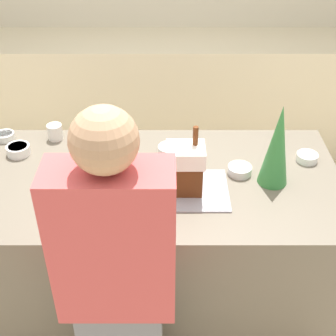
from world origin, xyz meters
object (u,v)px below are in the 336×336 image
(gingerbread_house, at_px, (185,167))
(decorative_tree, at_px, (277,146))
(candy_bowl_front_corner, at_px, (240,170))
(person, at_px, (118,293))
(candy_bowl_near_tray_left, at_px, (307,157))
(candy_bowl_far_left, at_px, (169,150))
(mug, at_px, (55,132))
(candy_bowl_center_rear, at_px, (18,150))
(baking_tray, at_px, (185,190))
(candy_bowl_far_right, at_px, (5,136))

(gingerbread_house, height_order, decorative_tree, decorative_tree)
(candy_bowl_front_corner, xyz_separation_m, person, (-0.54, -0.69, -0.08))
(gingerbread_house, bearing_deg, candy_bowl_near_tray_left, 21.66)
(gingerbread_house, relative_size, candy_bowl_near_tray_left, 2.99)
(candy_bowl_far_left, height_order, candy_bowl_front_corner, candy_bowl_far_left)
(candy_bowl_far_left, relative_size, person, 0.07)
(mug, bearing_deg, decorative_tree, -19.45)
(mug, bearing_deg, person, -67.22)
(candy_bowl_near_tray_left, distance_m, person, 1.20)
(candy_bowl_near_tray_left, xyz_separation_m, candy_bowl_front_corner, (-0.36, -0.11, 0.00))
(gingerbread_house, bearing_deg, candy_bowl_center_rear, 160.01)
(decorative_tree, bearing_deg, mug, 160.55)
(baking_tray, relative_size, gingerbread_house, 1.26)
(baking_tray, distance_m, mug, 0.84)
(baking_tray, relative_size, mug, 4.76)
(candy_bowl_near_tray_left, xyz_separation_m, candy_bowl_far_left, (-0.70, 0.06, 0.01))
(decorative_tree, xyz_separation_m, candy_bowl_near_tray_left, (0.21, 0.18, -0.18))
(candy_bowl_front_corner, xyz_separation_m, candy_bowl_center_rear, (-1.13, 0.17, 0.00))
(gingerbread_house, bearing_deg, person, -115.89)
(candy_bowl_center_rear, bearing_deg, baking_tray, -20.01)
(baking_tray, distance_m, gingerbread_house, 0.13)
(candy_bowl_far_right, bearing_deg, candy_bowl_front_corner, -14.54)
(candy_bowl_center_rear, distance_m, person, 1.05)
(candy_bowl_far_left, height_order, candy_bowl_center_rear, same)
(candy_bowl_far_left, xyz_separation_m, candy_bowl_far_right, (-0.90, 0.15, -0.01))
(gingerbread_house, relative_size, candy_bowl_center_rear, 2.69)
(candy_bowl_center_rear, height_order, mug, mug)
(gingerbread_house, height_order, candy_bowl_far_right, gingerbread_house)
(decorative_tree, xyz_separation_m, candy_bowl_far_left, (-0.49, 0.24, -0.18))
(mug, bearing_deg, candy_bowl_near_tray_left, -9.21)
(decorative_tree, height_order, person, person)
(candy_bowl_near_tray_left, distance_m, candy_bowl_far_left, 0.70)
(decorative_tree, height_order, mug, decorative_tree)
(person, bearing_deg, candy_bowl_far_left, 77.13)
(decorative_tree, xyz_separation_m, candy_bowl_center_rear, (-1.27, 0.24, -0.18))
(gingerbread_house, relative_size, candy_bowl_far_right, 3.13)
(gingerbread_house, distance_m, person, 0.64)
(baking_tray, relative_size, candy_bowl_front_corner, 3.48)
(candy_bowl_far_left, relative_size, candy_bowl_far_right, 1.14)
(candy_bowl_near_tray_left, relative_size, mug, 1.27)
(candy_bowl_center_rear, xyz_separation_m, candy_bowl_far_right, (-0.11, 0.15, -0.01))
(gingerbread_house, xyz_separation_m, candy_bowl_far_right, (-0.97, 0.46, -0.11))
(candy_bowl_front_corner, height_order, candy_bowl_far_right, candy_bowl_front_corner)
(candy_bowl_front_corner, bearing_deg, baking_tray, -153.24)
(gingerbread_house, relative_size, decorative_tree, 0.79)
(baking_tray, relative_size, candy_bowl_center_rear, 3.38)
(decorative_tree, height_order, candy_bowl_far_left, decorative_tree)
(mug, relative_size, person, 0.05)
(baking_tray, xyz_separation_m, gingerbread_house, (0.00, 0.00, 0.13))
(baking_tray, xyz_separation_m, decorative_tree, (0.42, 0.07, 0.20))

